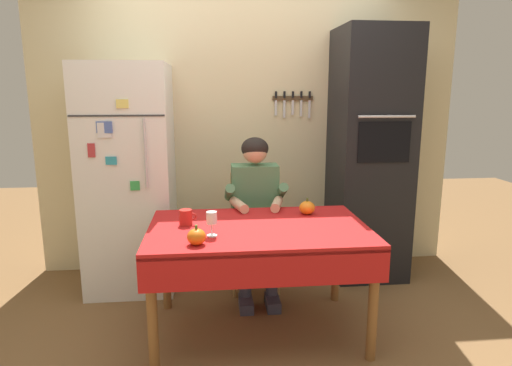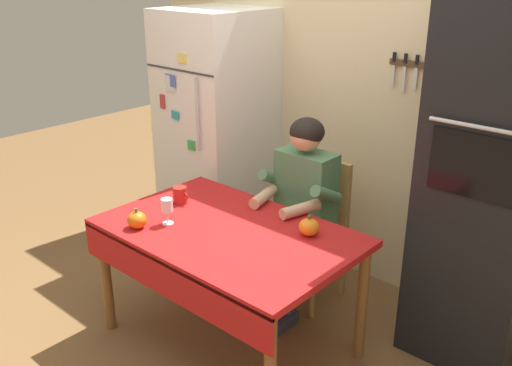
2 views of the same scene
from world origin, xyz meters
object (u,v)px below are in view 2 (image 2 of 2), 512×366
at_px(wall_oven, 491,178).
at_px(coffee_mug, 180,195).
at_px(seated_person, 299,200).
at_px(wine_glass, 167,207).
at_px(pumpkin_medium, 137,220).
at_px(chair_behind_person, 316,223).
at_px(dining_table, 225,244).
at_px(pumpkin_large, 309,227).
at_px(refrigerator, 217,134).

height_order(wall_oven, coffee_mug, wall_oven).
xyz_separation_m(seated_person, wine_glass, (-0.34, -0.75, 0.11)).
xyz_separation_m(wine_glass, pumpkin_medium, (-0.09, -0.14, -0.06)).
relative_size(wall_oven, chair_behind_person, 2.26).
relative_size(dining_table, pumpkin_medium, 12.09).
distance_m(chair_behind_person, pumpkin_medium, 1.20).
bearing_deg(seated_person, wall_oven, 17.56).
distance_m(seated_person, pumpkin_large, 0.48).
bearing_deg(wine_glass, wall_oven, 38.54).
distance_m(dining_table, pumpkin_large, 0.47).
distance_m(seated_person, pumpkin_medium, 1.00).
xyz_separation_m(seated_person, coffee_mug, (-0.50, -0.52, 0.05)).
bearing_deg(pumpkin_large, dining_table, -144.77).
distance_m(chair_behind_person, seated_person, 0.29).
xyz_separation_m(refrigerator, wall_oven, (2.00, 0.04, 0.15)).
distance_m(wall_oven, pumpkin_medium, 1.90).
relative_size(refrigerator, coffee_mug, 16.14).
bearing_deg(seated_person, refrigerator, 164.27).
xyz_separation_m(dining_table, wine_glass, (-0.30, -0.15, 0.19)).
relative_size(wall_oven, dining_table, 1.50).
relative_size(wine_glass, pumpkin_large, 1.29).
bearing_deg(pumpkin_large, chair_behind_person, 121.79).
relative_size(refrigerator, dining_table, 1.29).
xyz_separation_m(pumpkin_large, pumpkin_medium, (-0.75, -0.56, -0.00)).
xyz_separation_m(refrigerator, wine_glass, (0.65, -1.03, -0.06)).
height_order(dining_table, pumpkin_large, pumpkin_large).
height_order(wine_glass, pumpkin_medium, wine_glass).
xyz_separation_m(wall_oven, coffee_mug, (-1.51, -0.84, -0.26)).
xyz_separation_m(dining_table, pumpkin_medium, (-0.38, -0.29, 0.13)).
distance_m(chair_behind_person, pumpkin_large, 0.68).
height_order(coffee_mug, pumpkin_medium, pumpkin_medium).
height_order(wine_glass, pumpkin_large, wine_glass).
height_order(chair_behind_person, wine_glass, chair_behind_person).
xyz_separation_m(chair_behind_person, coffee_mug, (-0.50, -0.70, 0.28)).
bearing_deg(pumpkin_medium, coffee_mug, 101.63).
relative_size(dining_table, chair_behind_person, 1.51).
xyz_separation_m(coffee_mug, wine_glass, (0.17, -0.24, 0.05)).
distance_m(wall_oven, coffee_mug, 1.75).
bearing_deg(seated_person, dining_table, -93.97).
bearing_deg(pumpkin_large, pumpkin_medium, -143.62).
height_order(dining_table, pumpkin_medium, pumpkin_medium).
xyz_separation_m(wall_oven, pumpkin_large, (-0.68, -0.66, -0.26)).
relative_size(dining_table, coffee_mug, 12.55).
height_order(refrigerator, pumpkin_large, refrigerator).
distance_m(refrigerator, pumpkin_medium, 1.31).
bearing_deg(pumpkin_medium, chair_behind_person, 68.60).
bearing_deg(seated_person, coffee_mug, -134.36).
relative_size(chair_behind_person, seated_person, 0.75).
height_order(refrigerator, seated_person, refrigerator).
bearing_deg(pumpkin_large, refrigerator, 154.81).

